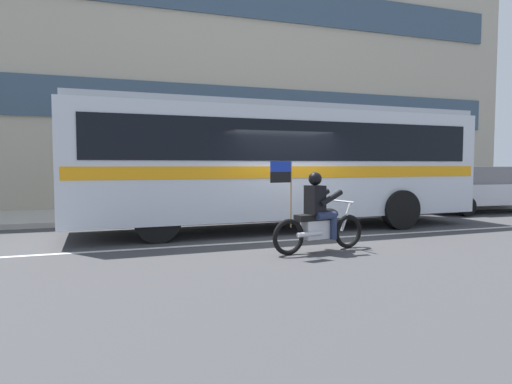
# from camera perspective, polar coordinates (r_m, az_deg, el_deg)

# --- Properties ---
(ground_plane) EXTENTS (60.00, 60.00, 0.00)m
(ground_plane) POSITION_cam_1_polar(r_m,az_deg,el_deg) (10.51, 3.82, -5.75)
(ground_plane) COLOR #3D3D3F
(sidewalk_curb) EXTENTS (28.00, 3.80, 0.15)m
(sidewalk_curb) POSITION_cam_1_polar(r_m,az_deg,el_deg) (15.30, -3.50, -2.53)
(sidewalk_curb) COLOR #B7B2A8
(sidewalk_curb) RESTS_ON ground_plane
(lane_center_stripe) EXTENTS (26.60, 0.14, 0.01)m
(lane_center_stripe) POSITION_cam_1_polar(r_m,az_deg,el_deg) (9.96, 5.14, -6.25)
(lane_center_stripe) COLOR silver
(lane_center_stripe) RESTS_ON ground_plane
(office_building_facade) EXTENTS (28.00, 0.89, 11.63)m
(office_building_facade) POSITION_cam_1_polar(r_m,az_deg,el_deg) (17.91, -5.57, 16.87)
(office_building_facade) COLOR #B2A893
(office_building_facade) RESTS_ON ground_plane
(transit_bus) EXTENTS (10.86, 2.88, 3.22)m
(transit_bus) POSITION_cam_1_polar(r_m,az_deg,el_deg) (11.61, 3.18, 4.47)
(transit_bus) COLOR silver
(transit_bus) RESTS_ON ground_plane
(motorcycle_with_rider) EXTENTS (2.17, 0.73, 1.78)m
(motorcycle_with_rider) POSITION_cam_1_polar(r_m,az_deg,el_deg) (8.59, 8.24, -3.39)
(motorcycle_with_rider) COLOR black
(motorcycle_with_rider) RESTS_ON ground_plane
(parked_hatchback_downstreet) EXTENTS (4.66, 1.95, 1.64)m
(parked_hatchback_downstreet) POSITION_cam_1_polar(r_m,az_deg,el_deg) (17.50, 27.23, 0.39)
(parked_hatchback_downstreet) COLOR silver
(parked_hatchback_downstreet) RESTS_ON ground_plane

